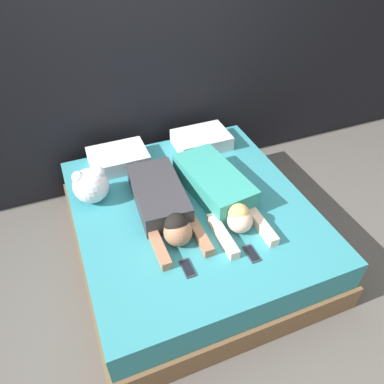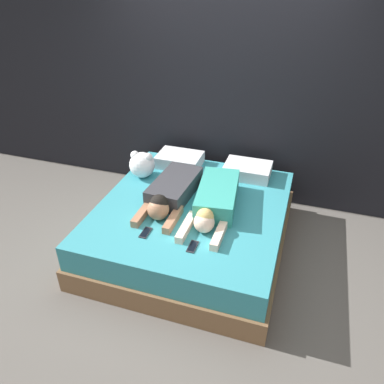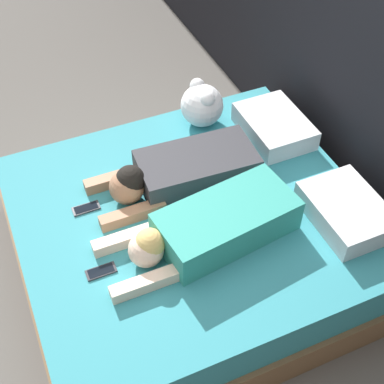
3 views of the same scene
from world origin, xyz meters
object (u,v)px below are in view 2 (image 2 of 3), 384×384
pillow_head_right (247,170)px  person_right (215,200)px  person_left (170,193)px  plush_toy (142,164)px  bed (192,225)px  cell_phone_left (146,233)px  pillow_head_left (180,160)px  cell_phone_right (193,247)px

pillow_head_right → person_right: person_right is taller
person_left → plush_toy: plush_toy is taller
bed → pillow_head_right: size_ratio=3.97×
bed → cell_phone_left: (-0.25, -0.54, 0.25)m
pillow_head_left → person_right: 0.97m
bed → plush_toy: (-0.69, 0.37, 0.39)m
cell_phone_left → plush_toy: plush_toy is taller
pillow_head_left → person_right: bearing=-50.1°
cell_phone_right → plush_toy: plush_toy is taller
bed → person_left: size_ratio=2.00×
pillow_head_right → person_right: bearing=-102.8°
person_right → cell_phone_right: size_ratio=7.01×
pillow_head_left → cell_phone_right: bearing=-66.1°
plush_toy → pillow_head_left: bearing=51.8°
pillow_head_left → pillow_head_right: size_ratio=1.00×
plush_toy → person_left: bearing=-37.9°
pillow_head_left → bed: bearing=-62.1°
person_left → person_right: person_left is taller
pillow_head_right → cell_phone_left: size_ratio=3.22×
cell_phone_left → person_left: bearing=87.5°
pillow_head_right → cell_phone_right: size_ratio=3.22×
person_left → cell_phone_right: bearing=-54.9°
bed → pillow_head_left: size_ratio=3.97×
bed → pillow_head_left: 0.90m
person_right → cell_phone_right: 0.60m
person_right → cell_phone_right: bearing=-92.7°
pillow_head_left → cell_phone_left: 1.30m
cell_phone_right → plush_toy: bearing=132.7°
bed → plush_toy: size_ratio=6.78×
bed → person_right: 0.41m
person_left → plush_toy: size_ratio=3.39×
bed → pillow_head_left: pillow_head_left is taller
plush_toy → pillow_head_right: bearing=19.0°
bed → person_right: (0.23, 0.00, 0.34)m
pillow_head_left → person_right: (0.62, -0.75, 0.03)m
pillow_head_left → cell_phone_left: bearing=-83.5°
cell_phone_left → bed: bearing=65.3°
pillow_head_left → plush_toy: (-0.30, -0.38, 0.08)m
pillow_head_left → pillow_head_right: (0.79, 0.00, 0.00)m
bed → cell_phone_right: 0.67m
cell_phone_left → plush_toy: bearing=115.7°
person_left → cell_phone_left: 0.56m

